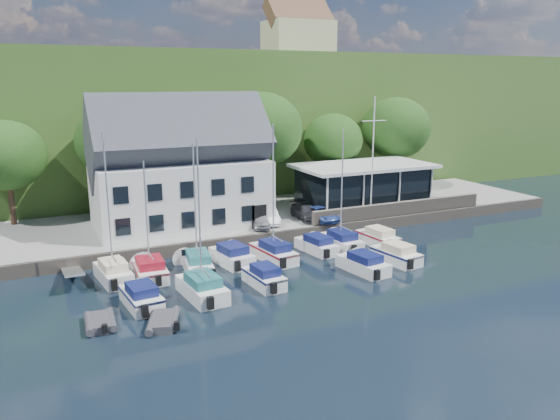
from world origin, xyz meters
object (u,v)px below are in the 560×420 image
at_px(flagpole, 373,157).
at_px(boat_r2_2, 264,275).
at_px(boat_r1_7, 378,236).
at_px(boat_r2_3, 363,262).
at_px(dinghy_0, 100,321).
at_px(club_pavilion, 363,185).
at_px(boat_r2_0, 141,295).
at_px(boat_r1_2, 195,210).
at_px(car_white, 269,216).
at_px(boat_r1_4, 273,199).
at_px(dinghy_1, 163,320).
at_px(boat_r1_1, 146,215).
at_px(boat_r1_6, 342,192).
at_px(car_dgrey, 306,212).
at_px(car_blue, 320,213).
at_px(boat_r1_3, 232,254).
at_px(car_silver, 261,220).
at_px(harbor_building, 180,174).
at_px(boat_r1_5, 317,243).
at_px(boat_r2_4, 396,253).
at_px(boat_r2_1, 200,223).
at_px(boat_r1_0, 109,214).

relative_size(flagpole, boat_r2_2, 2.13).
xyz_separation_m(boat_r1_7, boat_r2_2, (-12.01, -4.48, 0.00)).
distance_m(boat_r2_3, dinghy_0, 17.84).
distance_m(club_pavilion, boat_r2_0, 27.64).
height_order(boat_r1_2, boat_r2_2, boat_r1_2).
distance_m(car_white, boat_r1_4, 7.65).
relative_size(boat_r1_2, dinghy_1, 3.12).
distance_m(boat_r1_4, boat_r2_0, 12.09).
distance_m(boat_r1_1, boat_r1_6, 15.12).
relative_size(club_pavilion, car_dgrey, 3.01).
bearing_deg(car_blue, boat_r1_3, -160.18).
bearing_deg(car_silver, boat_r2_3, -53.69).
bearing_deg(boat_r1_7, boat_r2_0, -173.00).
relative_size(car_blue, boat_r1_7, 0.67).
bearing_deg(dinghy_1, dinghy_0, 176.41).
xyz_separation_m(harbor_building, club_pavilion, (18.00, -0.50, -2.30)).
relative_size(club_pavilion, boat_r2_2, 2.64).
distance_m(club_pavilion, boat_r1_1, 24.35).
xyz_separation_m(boat_r1_1, boat_r2_0, (-1.45, -4.55, -3.68)).
bearing_deg(boat_r1_5, boat_r2_0, -169.69).
height_order(car_white, boat_r1_1, boat_r1_1).
xyz_separation_m(harbor_building, boat_r1_2, (-1.41, -9.21, -0.95)).
bearing_deg(boat_r2_2, boat_r2_4, -3.71).
height_order(club_pavilion, boat_r1_2, boat_r1_2).
relative_size(boat_r1_1, boat_r1_3, 1.57).
xyz_separation_m(boat_r2_1, dinghy_1, (-3.11, -2.95, -4.39)).
height_order(boat_r1_2, dinghy_1, boat_r1_2).
relative_size(harbor_building, boat_r1_4, 1.54).
relative_size(car_dgrey, boat_r2_4, 0.80).
distance_m(flagpole, dinghy_1, 26.34).
distance_m(car_dgrey, boat_r1_7, 7.31).
height_order(club_pavilion, boat_r2_0, club_pavilion).
relative_size(boat_r1_4, boat_r2_0, 1.76).
xyz_separation_m(car_silver, boat_r2_0, (-11.95, -10.02, -0.88)).
bearing_deg(boat_r2_1, boat_r1_1, 109.56).
height_order(club_pavilion, flagpole, flagpole).
height_order(flagpole, dinghy_0, flagpole).
relative_size(car_white, car_dgrey, 0.89).
relative_size(boat_r1_7, boat_r2_2, 1.14).
bearing_deg(boat_r1_6, harbor_building, 135.57).
xyz_separation_m(boat_r1_1, boat_r1_4, (9.10, -0.17, 0.28)).
distance_m(boat_r1_0, boat_r1_2, 5.65).
bearing_deg(boat_r2_3, car_white, 91.89).
xyz_separation_m(boat_r1_4, boat_r2_2, (-2.68, -4.43, -3.96)).
distance_m(car_silver, boat_r2_1, 13.52).
xyz_separation_m(boat_r1_0, dinghy_0, (-1.71, -6.75, -4.30)).
bearing_deg(flagpole, boat_r1_5, -149.50).
bearing_deg(boat_r1_3, boat_r1_2, 179.36).
distance_m(boat_r1_1, boat_r1_4, 9.11).
relative_size(boat_r1_2, boat_r1_7, 1.55).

